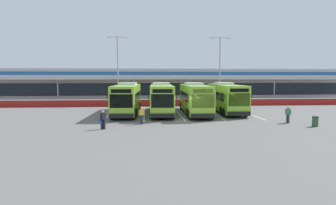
% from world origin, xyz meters
% --- Properties ---
extents(ground_plane, '(200.00, 200.00, 0.00)m').
position_xyz_m(ground_plane, '(0.00, 0.00, 0.00)').
color(ground_plane, '#605E5B').
extents(terminal_building, '(70.00, 13.00, 6.00)m').
position_xyz_m(terminal_building, '(-0.00, 26.91, 3.01)').
color(terminal_building, '#B7B7B2').
rests_on(terminal_building, ground).
extents(red_barrier_wall, '(60.00, 0.40, 1.10)m').
position_xyz_m(red_barrier_wall, '(0.00, 14.50, 0.56)').
color(red_barrier_wall, maroon).
rests_on(red_barrier_wall, ground).
extents(coach_bus_leftmost, '(3.22, 12.23, 3.78)m').
position_xyz_m(coach_bus_leftmost, '(-6.26, 5.97, 1.79)').
color(coach_bus_leftmost, '#8CC633').
rests_on(coach_bus_leftmost, ground).
extents(coach_bus_left_centre, '(3.22, 12.23, 3.78)m').
position_xyz_m(coach_bus_left_centre, '(-2.11, 5.83, 1.79)').
color(coach_bus_left_centre, '#8CC633').
rests_on(coach_bus_left_centre, ground).
extents(coach_bus_centre, '(3.22, 12.23, 3.78)m').
position_xyz_m(coach_bus_centre, '(1.93, 5.33, 1.79)').
color(coach_bus_centre, '#8CC633').
rests_on(coach_bus_centre, ground).
extents(coach_bus_right_centre, '(3.22, 12.23, 3.78)m').
position_xyz_m(coach_bus_right_centre, '(6.14, 6.75, 1.79)').
color(coach_bus_right_centre, '#8CC633').
rests_on(coach_bus_right_centre, ground).
extents(bay_stripe_far_west, '(0.14, 13.00, 0.01)m').
position_xyz_m(bay_stripe_far_west, '(-8.40, 6.00, 0.00)').
color(bay_stripe_far_west, silver).
rests_on(bay_stripe_far_west, ground).
extents(bay_stripe_west, '(0.14, 13.00, 0.01)m').
position_xyz_m(bay_stripe_west, '(-4.20, 6.00, 0.00)').
color(bay_stripe_west, silver).
rests_on(bay_stripe_west, ground).
extents(bay_stripe_mid_west, '(0.14, 13.00, 0.01)m').
position_xyz_m(bay_stripe_mid_west, '(0.00, 6.00, 0.00)').
color(bay_stripe_mid_west, silver).
rests_on(bay_stripe_mid_west, ground).
extents(bay_stripe_centre, '(0.14, 13.00, 0.01)m').
position_xyz_m(bay_stripe_centre, '(4.20, 6.00, 0.00)').
color(bay_stripe_centre, silver).
rests_on(bay_stripe_centre, ground).
extents(bay_stripe_mid_east, '(0.14, 13.00, 0.01)m').
position_xyz_m(bay_stripe_mid_east, '(8.40, 6.00, 0.00)').
color(bay_stripe_mid_east, silver).
rests_on(bay_stripe_mid_east, ground).
extents(pedestrian_with_handbag, '(0.60, 0.53, 1.62)m').
position_xyz_m(pedestrian_with_handbag, '(-7.67, -4.29, 0.86)').
color(pedestrian_with_handbag, black).
rests_on(pedestrian_with_handbag, ground).
extents(pedestrian_in_dark_coat, '(0.48, 0.42, 1.62)m').
position_xyz_m(pedestrian_in_dark_coat, '(9.76, -2.36, 0.87)').
color(pedestrian_in_dark_coat, '#33333D').
rests_on(pedestrian_in_dark_coat, ground).
extents(pedestrian_child, '(0.53, 0.30, 1.62)m').
position_xyz_m(pedestrian_child, '(-4.40, -1.84, 0.87)').
color(pedestrian_child, '#33333D').
rests_on(pedestrian_child, ground).
extents(lamp_post_west, '(3.24, 0.28, 11.00)m').
position_xyz_m(lamp_post_west, '(-8.49, 17.44, 6.29)').
color(lamp_post_west, '#9E9EA3').
rests_on(lamp_post_west, ground).
extents(lamp_post_centre, '(3.24, 0.28, 11.00)m').
position_xyz_m(lamp_post_centre, '(8.06, 16.80, 6.29)').
color(lamp_post_centre, '#9E9EA3').
rests_on(lamp_post_centre, ground).
extents(litter_bin, '(0.54, 0.54, 0.93)m').
position_xyz_m(litter_bin, '(11.22, -4.44, 0.47)').
color(litter_bin, '#2D5133').
rests_on(litter_bin, ground).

